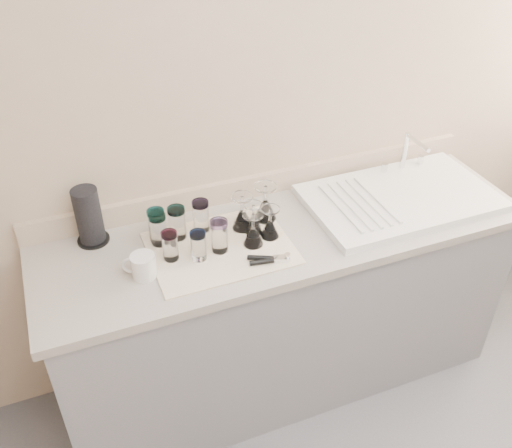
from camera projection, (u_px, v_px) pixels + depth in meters
name	position (u px, v px, depth m)	size (l,w,h in m)	color
counter_unit	(283.00, 307.00, 2.62)	(2.06, 0.62, 0.90)	slate
sink_unit	(400.00, 197.00, 2.51)	(0.82, 0.50, 0.22)	white
dish_towel	(220.00, 248.00, 2.24)	(0.55, 0.42, 0.01)	white
tumbler_teal	(158.00, 229.00, 2.22)	(0.07, 0.07, 0.13)	white
tumbler_cyan	(177.00, 223.00, 2.26)	(0.07, 0.07, 0.14)	white
tumbler_purple	(201.00, 216.00, 2.30)	(0.07, 0.07, 0.14)	white
tumbler_magenta	(170.00, 245.00, 2.15)	(0.06, 0.06, 0.12)	white
tumbler_blue	(198.00, 245.00, 2.15)	(0.06, 0.06, 0.12)	white
tumbler_lavender	(219.00, 236.00, 2.19)	(0.07, 0.07, 0.14)	white
tumbler_extra	(157.00, 225.00, 2.24)	(0.07, 0.07, 0.14)	white
goblet_back_left	(242.00, 217.00, 2.32)	(0.09, 0.09, 0.16)	white
goblet_back_right	(265.00, 207.00, 2.37)	(0.09, 0.09, 0.16)	white
goblet_front_left	(253.00, 234.00, 2.23)	(0.08, 0.08, 0.14)	white
goblet_front_right	(270.00, 227.00, 2.28)	(0.08, 0.08, 0.14)	white
goblet_extra	(254.00, 222.00, 2.30)	(0.07, 0.07, 0.13)	white
can_opener	(269.00, 259.00, 2.17)	(0.16, 0.09, 0.02)	silver
white_mug	(143.00, 266.00, 2.09)	(0.14, 0.12, 0.09)	silver
paper_towel_roll	(89.00, 217.00, 2.22)	(0.13, 0.13, 0.24)	black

